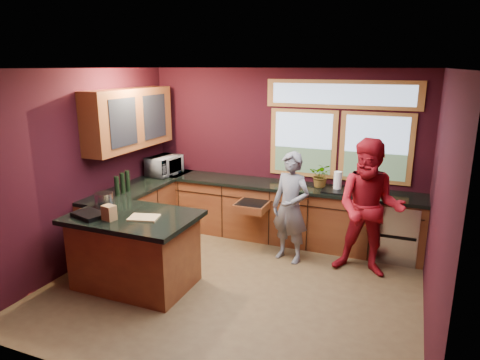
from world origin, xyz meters
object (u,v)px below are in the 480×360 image
Objects in this scene: stock_pot at (104,200)px; cutting_board at (144,218)px; island at (135,250)px; person_grey at (291,208)px; person_red at (369,209)px.

cutting_board is at bearing -14.93° from stock_pot.
cutting_board reaches higher than island.
stock_pot is (-0.75, 0.20, 0.08)m from cutting_board.
person_grey reaches higher than island.
person_red reaches higher than stock_pot.
person_red is at bearing 16.33° from person_grey.
island is at bearing -15.26° from stock_pot.
person_grey is 2.54m from stock_pot.
island is 0.80m from stock_pot.
person_red is (2.68, 1.43, 0.44)m from island.
person_red is 7.69× the size of stock_pot.
cutting_board is at bearing -116.03° from person_grey.
person_red is at bearing 21.62° from stock_pot.
island is 0.52m from cutting_board.
island is at bearing 165.96° from cutting_board.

